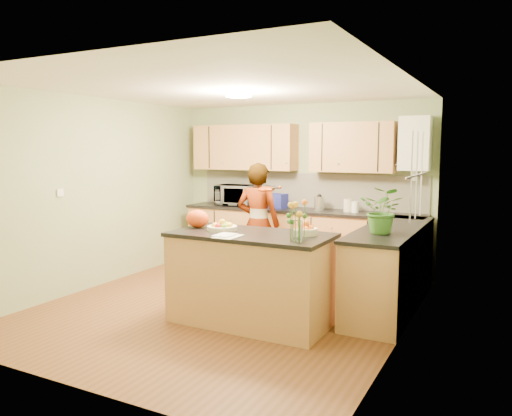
% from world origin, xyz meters
% --- Properties ---
extents(floor, '(4.50, 4.50, 0.00)m').
position_xyz_m(floor, '(0.00, 0.00, 0.00)').
color(floor, brown).
rests_on(floor, ground).
extents(ceiling, '(4.00, 4.50, 0.02)m').
position_xyz_m(ceiling, '(0.00, 0.00, 2.50)').
color(ceiling, white).
rests_on(ceiling, wall_back).
extents(wall_back, '(4.00, 0.02, 2.50)m').
position_xyz_m(wall_back, '(0.00, 2.25, 1.25)').
color(wall_back, gray).
rests_on(wall_back, floor).
extents(wall_front, '(4.00, 0.02, 2.50)m').
position_xyz_m(wall_front, '(0.00, -2.25, 1.25)').
color(wall_front, gray).
rests_on(wall_front, floor).
extents(wall_left, '(0.02, 4.50, 2.50)m').
position_xyz_m(wall_left, '(-2.00, 0.00, 1.25)').
color(wall_left, gray).
rests_on(wall_left, floor).
extents(wall_right, '(0.02, 4.50, 2.50)m').
position_xyz_m(wall_right, '(2.00, 0.00, 1.25)').
color(wall_right, gray).
rests_on(wall_right, floor).
extents(back_counter, '(3.64, 0.62, 0.94)m').
position_xyz_m(back_counter, '(0.10, 1.95, 0.47)').
color(back_counter, '#BF844C').
rests_on(back_counter, floor).
extents(right_counter, '(0.62, 2.24, 0.94)m').
position_xyz_m(right_counter, '(1.70, 0.85, 0.47)').
color(right_counter, '#BF844C').
rests_on(right_counter, floor).
extents(splashback, '(3.60, 0.02, 0.52)m').
position_xyz_m(splashback, '(0.10, 2.23, 1.20)').
color(splashback, silver).
rests_on(splashback, back_counter).
extents(upper_cabinets, '(3.20, 0.34, 0.70)m').
position_xyz_m(upper_cabinets, '(-0.18, 2.08, 1.85)').
color(upper_cabinets, '#BF844C').
rests_on(upper_cabinets, wall_back).
extents(boiler, '(0.40, 0.30, 0.86)m').
position_xyz_m(boiler, '(1.70, 2.09, 1.90)').
color(boiler, white).
rests_on(boiler, wall_back).
extents(window_right, '(0.01, 1.30, 1.05)m').
position_xyz_m(window_right, '(1.99, 0.60, 1.55)').
color(window_right, white).
rests_on(window_right, wall_right).
extents(light_switch, '(0.02, 0.09, 0.09)m').
position_xyz_m(light_switch, '(-1.99, -0.60, 1.30)').
color(light_switch, white).
rests_on(light_switch, wall_left).
extents(ceiling_lamp, '(0.30, 0.30, 0.07)m').
position_xyz_m(ceiling_lamp, '(0.00, 0.30, 2.46)').
color(ceiling_lamp, '#FFEABF').
rests_on(ceiling_lamp, ceiling).
extents(peninsula_island, '(1.67, 0.86, 0.96)m').
position_xyz_m(peninsula_island, '(0.50, -0.34, 0.48)').
color(peninsula_island, '#BF844C').
rests_on(peninsula_island, floor).
extents(fruit_dish, '(0.32, 0.32, 0.11)m').
position_xyz_m(fruit_dish, '(0.15, -0.34, 1.01)').
color(fruit_dish, beige).
rests_on(fruit_dish, peninsula_island).
extents(orange_bowl, '(0.24, 0.24, 0.14)m').
position_xyz_m(orange_bowl, '(1.05, -0.19, 1.02)').
color(orange_bowl, beige).
rests_on(orange_bowl, peninsula_island).
extents(flower_vase, '(0.23, 0.23, 0.42)m').
position_xyz_m(flower_vase, '(1.10, -0.52, 1.24)').
color(flower_vase, silver).
rests_on(flower_vase, peninsula_island).
extents(orange_bag, '(0.31, 0.29, 0.20)m').
position_xyz_m(orange_bag, '(-0.20, -0.29, 1.06)').
color(orange_bag, '#E44512').
rests_on(orange_bag, peninsula_island).
extents(papers, '(0.22, 0.30, 0.01)m').
position_xyz_m(papers, '(0.40, -0.64, 0.97)').
color(papers, white).
rests_on(papers, peninsula_island).
extents(violinist, '(0.63, 0.45, 1.65)m').
position_xyz_m(violinist, '(-0.12, 1.03, 0.82)').
color(violinist, '#EDA991').
rests_on(violinist, floor).
extents(violin, '(0.57, 0.50, 0.14)m').
position_xyz_m(violin, '(0.08, 0.81, 1.32)').
color(violin, '#591B05').
rests_on(violin, violinist).
extents(microwave, '(0.60, 0.42, 0.32)m').
position_xyz_m(microwave, '(-1.00, 1.96, 1.10)').
color(microwave, white).
rests_on(microwave, back_counter).
extents(blue_box, '(0.30, 0.24, 0.22)m').
position_xyz_m(blue_box, '(-0.26, 1.94, 1.05)').
color(blue_box, navy).
rests_on(blue_box, back_counter).
extents(kettle, '(0.14, 0.14, 0.27)m').
position_xyz_m(kettle, '(0.40, 1.98, 1.05)').
color(kettle, silver).
rests_on(kettle, back_counter).
extents(jar_cream, '(0.16, 0.16, 0.18)m').
position_xyz_m(jar_cream, '(0.83, 1.97, 1.03)').
color(jar_cream, beige).
rests_on(jar_cream, back_counter).
extents(jar_white, '(0.13, 0.13, 0.15)m').
position_xyz_m(jar_white, '(0.94, 1.95, 1.02)').
color(jar_white, white).
rests_on(jar_white, back_counter).
extents(potted_plant, '(0.48, 0.43, 0.50)m').
position_xyz_m(potted_plant, '(1.70, 0.37, 1.19)').
color(potted_plant, '#326822').
rests_on(potted_plant, right_counter).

